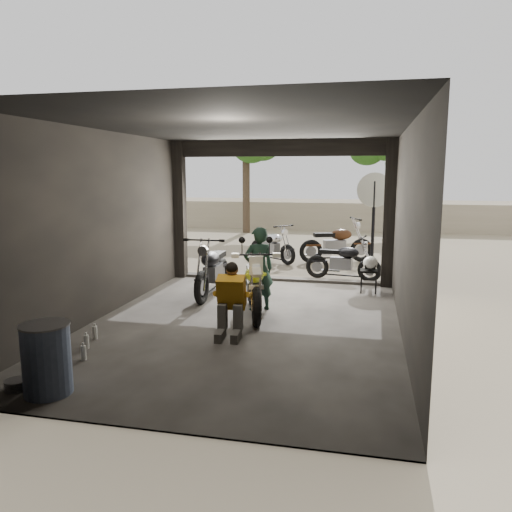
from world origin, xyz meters
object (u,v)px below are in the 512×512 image
at_px(left_bike, 212,266).
at_px(stool, 369,273).
at_px(outside_bike_b, 337,240).
at_px(helmet, 370,263).
at_px(mechanic, 230,302).
at_px(oil_drum, 47,360).
at_px(main_bike, 254,282).
at_px(sign_post, 374,206).
at_px(rider, 259,269).
at_px(outside_bike_a, 272,243).
at_px(outside_bike_c, 343,258).

distance_m(left_bike, stool, 3.25).
height_order(outside_bike_b, helmet, outside_bike_b).
bearing_deg(helmet, stool, -130.41).
distance_m(mechanic, oil_drum, 2.80).
height_order(main_bike, outside_bike_b, outside_bike_b).
height_order(main_bike, mechanic, main_bike).
xyz_separation_m(oil_drum, sign_post, (3.60, 7.65, 1.28)).
relative_size(rider, helmet, 4.84).
distance_m(main_bike, mechanic, 1.24).
xyz_separation_m(mechanic, oil_drum, (-1.47, -2.38, -0.14)).
bearing_deg(mechanic, main_bike, 80.78).
xyz_separation_m(outside_bike_a, rider, (0.70, -4.97, 0.23)).
xyz_separation_m(stool, sign_post, (0.07, 1.91, 1.27)).
bearing_deg(stool, helmet, 37.70).
relative_size(outside_bike_c, mechanic, 1.40).
height_order(outside_bike_a, mechanic, mechanic).
bearing_deg(main_bike, outside_bike_c, 51.37).
distance_m(rider, helmet, 2.69).
height_order(main_bike, helmet, main_bike).
height_order(outside_bike_c, stool, outside_bike_c).
relative_size(oil_drum, sign_post, 0.33).
bearing_deg(outside_bike_b, rider, 146.83).
bearing_deg(outside_bike_b, sign_post, -170.34).
distance_m(main_bike, rider, 0.37).
bearing_deg(mechanic, outside_bike_c, 67.03).
bearing_deg(sign_post, outside_bike_a, 160.87).
xyz_separation_m(main_bike, outside_bike_b, (1.08, 5.61, 0.02)).
xyz_separation_m(stool, helmet, (0.02, 0.02, 0.22)).
relative_size(left_bike, outside_bike_c, 1.19).
relative_size(outside_bike_a, mechanic, 1.44).
distance_m(left_bike, outside_bike_c, 3.27).
distance_m(stool, helmet, 0.22).
xyz_separation_m(outside_bike_a, helmet, (2.67, -3.16, 0.10)).
height_order(outside_bike_c, helmet, outside_bike_c).
xyz_separation_m(mechanic, stool, (2.06, 3.36, -0.13)).
bearing_deg(rider, outside_bike_b, -132.35).
bearing_deg(stool, outside_bike_a, 129.86).
xyz_separation_m(rider, helmet, (1.98, 1.81, -0.13)).
height_order(mechanic, stool, mechanic).
distance_m(stool, oil_drum, 6.73).
relative_size(left_bike, helmet, 5.78).
height_order(helmet, sign_post, sign_post).
distance_m(rider, mechanic, 1.58).
height_order(left_bike, outside_bike_c, left_bike).
bearing_deg(left_bike, mechanic, -67.64).
distance_m(outside_bike_b, sign_post, 2.12).
bearing_deg(outside_bike_c, sign_post, -32.81).
bearing_deg(rider, oil_drum, 37.36).
bearing_deg(main_bike, rider, 72.53).
bearing_deg(sign_post, outside_bike_b, 127.08).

